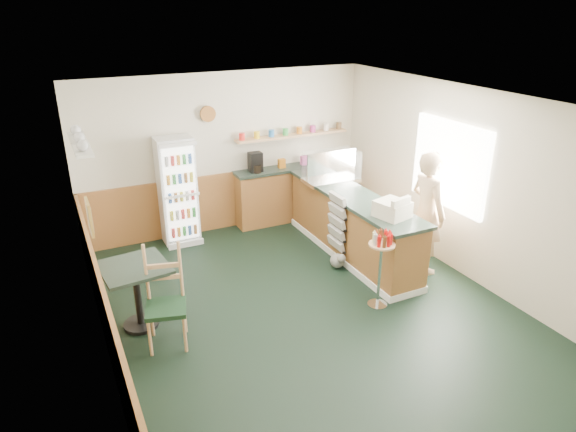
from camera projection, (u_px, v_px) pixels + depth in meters
ground at (307, 307)px, 6.77m from camera, size 6.00×6.00×0.00m
room_envelope at (267, 184)px, 6.70m from camera, size 5.04×6.02×2.72m
service_counter at (352, 228)px, 8.03m from camera, size 0.68×3.01×1.01m
back_counter at (294, 190)px, 9.37m from camera, size 2.24×0.42×1.69m
drinks_fridge at (178, 191)px, 8.33m from camera, size 0.58×0.52×1.77m
display_case at (331, 167)px, 8.29m from camera, size 0.89×0.46×0.50m
cash_register at (392, 209)px, 6.97m from camera, size 0.48×0.49×0.22m
shopkeeper at (427, 213)px, 7.41m from camera, size 0.44×0.61×1.83m
condiment_stand at (381, 256)px, 6.54m from camera, size 0.34×0.34×1.05m
newspaper_rack at (337, 222)px, 7.69m from camera, size 0.09×0.44×0.89m
cafe_table at (136, 284)px, 6.16m from camera, size 0.84×0.84×0.84m
cafe_chair at (163, 293)px, 5.90m from camera, size 0.55×0.55×1.22m
dog_doorstop at (338, 260)px, 7.73m from camera, size 0.22×0.29×0.27m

